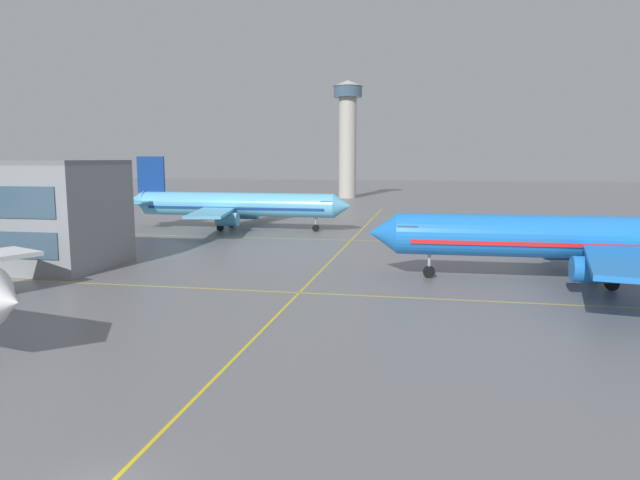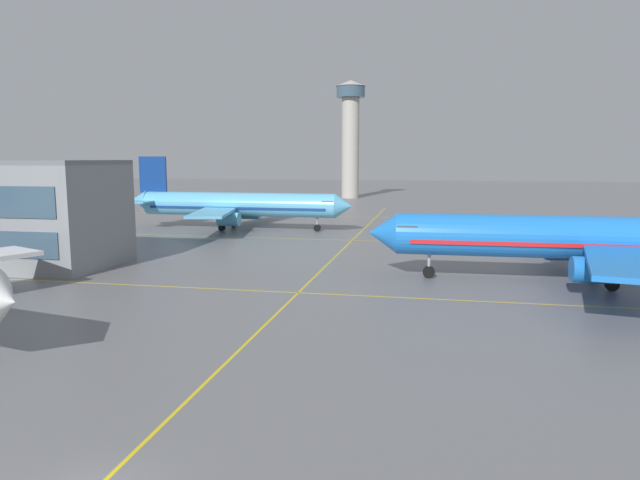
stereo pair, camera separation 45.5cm
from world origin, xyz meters
TOP-DOWN VIEW (x-y plane):
  - airliner_second_row at (25.86, 40.65)m, footprint 40.82×35.31m
  - airliner_third_row at (-21.01, 74.45)m, footprint 38.97×33.73m
  - taxiway_markings at (0.00, 48.44)m, footprint 151.92×147.97m
  - control_tower at (-13.59, 155.21)m, footprint 8.82×8.82m

SIDE VIEW (x-z plane):
  - taxiway_markings at x=0.00m, z-range 0.00..0.01m
  - airliner_third_row at x=-21.01m, z-range -1.93..10.23m
  - airliner_second_row at x=25.86m, z-range -2.02..10.71m
  - control_tower at x=-13.59m, z-range 2.95..37.62m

